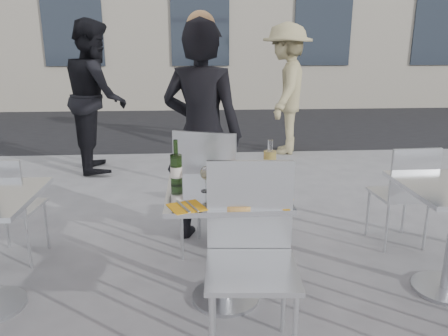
{
  "coord_description": "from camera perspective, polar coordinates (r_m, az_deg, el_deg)",
  "views": [
    {
      "loc": [
        -0.18,
        -2.52,
        1.61
      ],
      "look_at": [
        0.0,
        0.15,
        0.85
      ],
      "focal_mm": 35.0,
      "sensor_mm": 36.0,
      "label": 1
    }
  ],
  "objects": [
    {
      "name": "main_table",
      "position": [
        2.75,
        0.22,
        -7.11
      ],
      "size": [
        0.72,
        0.72,
        0.75
      ],
      "color": "#B7BABF",
      "rests_on": "ground"
    },
    {
      "name": "wineglass_red_a",
      "position": [
        2.72,
        2.17,
        -0.18
      ],
      "size": [
        0.07,
        0.07,
        0.16
      ],
      "color": "white",
      "rests_on": "main_table"
    },
    {
      "name": "sugar_shaker",
      "position": [
        2.7,
        4.7,
        -1.58
      ],
      "size": [
        0.06,
        0.06,
        0.11
      ],
      "color": "white",
      "rests_on": "main_table"
    },
    {
      "name": "wineglass_white_a",
      "position": [
        2.63,
        -2.41,
        -0.77
      ],
      "size": [
        0.07,
        0.07,
        0.16
      ],
      "color": "white",
      "rests_on": "main_table"
    },
    {
      "name": "pizza_near",
      "position": [
        2.49,
        1.84,
        -4.13
      ],
      "size": [
        0.3,
        0.3,
        0.02
      ],
      "color": "#DEA356",
      "rests_on": "main_table"
    },
    {
      "name": "wine_bottle",
      "position": [
        2.74,
        -6.26,
        -0.03
      ],
      "size": [
        0.07,
        0.08,
        0.29
      ],
      "color": "#2B4B1C",
      "rests_on": "main_table"
    },
    {
      "name": "salad_plate",
      "position": [
        2.74,
        1.05,
        -1.66
      ],
      "size": [
        0.22,
        0.22,
        0.09
      ],
      "color": "white",
      "rests_on": "main_table"
    },
    {
      "name": "napkin_right",
      "position": [
        2.47,
        6.79,
        -4.55
      ],
      "size": [
        0.23,
        0.23,
        0.01
      ],
      "rotation": [
        0.0,
        0.0,
        -0.32
      ],
      "color": "#EEA314",
      "rests_on": "main_table"
    },
    {
      "name": "pedestrian_a",
      "position": [
        5.92,
        -16.35,
        8.95
      ],
      "size": [
        0.93,
        1.08,
        1.92
      ],
      "primitive_type": "imported",
      "rotation": [
        0.0,
        0.0,
        1.81
      ],
      "color": "black",
      "rests_on": "ground"
    },
    {
      "name": "napkin_left",
      "position": [
        2.41,
        -4.92,
        -5.06
      ],
      "size": [
        0.23,
        0.23,
        0.01
      ],
      "rotation": [
        0.0,
        0.0,
        0.38
      ],
      "color": "#EEA314",
      "rests_on": "main_table"
    },
    {
      "name": "carafe",
      "position": [
        2.76,
        5.98,
        0.16
      ],
      "size": [
        0.08,
        0.08,
        0.29
      ],
      "color": "#E4CA61",
      "rests_on": "main_table"
    },
    {
      "name": "ground",
      "position": [
        3.0,
        0.21,
        -16.64
      ],
      "size": [
        80.0,
        80.0,
        0.0
      ],
      "primitive_type": "plane",
      "color": "slate"
    },
    {
      "name": "wineglass_white_b",
      "position": [
        2.74,
        0.17,
        -0.03
      ],
      "size": [
        0.07,
        0.07,
        0.16
      ],
      "color": "white",
      "rests_on": "main_table"
    },
    {
      "name": "pedestrian_b",
      "position": [
        6.67,
        8.06,
        10.12
      ],
      "size": [
        1.05,
        1.4,
        1.92
      ],
      "primitive_type": "imported",
      "rotation": [
        0.0,
        0.0,
        4.41
      ],
      "color": "tan",
      "rests_on": "ground"
    },
    {
      "name": "chair_far",
      "position": [
        3.26,
        -1.87,
        -2.09
      ],
      "size": [
        0.6,
        0.61,
        1.02
      ],
      "rotation": [
        0.0,
        0.0,
        2.79
      ],
      "color": "silver",
      "rests_on": "ground"
    },
    {
      "name": "street_asphalt",
      "position": [
        9.16,
        -2.75,
        5.75
      ],
      "size": [
        24.0,
        5.0,
        0.0
      ],
      "primitive_type": "cube",
      "color": "black",
      "rests_on": "ground"
    },
    {
      "name": "woman_diner",
      "position": [
        3.54,
        -2.86,
        4.34
      ],
      "size": [
        0.77,
        0.63,
        1.81
      ],
      "primitive_type": "imported",
      "rotation": [
        0.0,
        0.0,
        2.79
      ],
      "color": "black",
      "rests_on": "ground"
    },
    {
      "name": "wineglass_red_b",
      "position": [
        2.68,
        2.96,
        -0.47
      ],
      "size": [
        0.07,
        0.07,
        0.16
      ],
      "color": "white",
      "rests_on": "main_table"
    },
    {
      "name": "chair_near",
      "position": [
        2.33,
        3.5,
        -9.8
      ],
      "size": [
        0.5,
        0.51,
        1.02
      ],
      "rotation": [
        0.0,
        0.0,
        -0.07
      ],
      "color": "silver",
      "rests_on": "ground"
    },
    {
      "name": "side_chair_lfar",
      "position": [
        3.59,
        -26.59,
        -3.96
      ],
      "size": [
        0.41,
        0.42,
        0.84
      ],
      "rotation": [
        0.0,
        0.0,
        3.06
      ],
      "color": "silver",
      "rests_on": "ground"
    },
    {
      "name": "side_chair_rfar",
      "position": [
        3.75,
        22.62,
        -2.49
      ],
      "size": [
        0.41,
        0.42,
        0.86
      ],
      "rotation": [
        0.0,
        0.0,
        3.2
      ],
      "color": "silver",
      "rests_on": "ground"
    },
    {
      "name": "pizza_far",
      "position": [
        2.85,
        1.53,
        -1.4
      ],
      "size": [
        0.3,
        0.3,
        0.03
      ],
      "color": "white",
      "rests_on": "main_table"
    }
  ]
}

